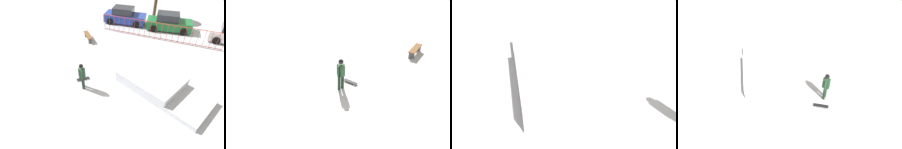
# 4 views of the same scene
# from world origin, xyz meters

# --- Properties ---
(ground_plane) EXTENTS (60.00, 60.00, 0.00)m
(ground_plane) POSITION_xyz_m (0.00, 0.00, 0.00)
(ground_plane) COLOR #B2B7C1
(skate_ramp) EXTENTS (5.95, 4.18, 0.74)m
(skate_ramp) POSITION_xyz_m (1.78, -0.39, 0.32)
(skate_ramp) COLOR silver
(skate_ramp) RESTS_ON ground
(skater) EXTENTS (0.44, 0.39, 1.73)m
(skater) POSITION_xyz_m (-2.20, -2.40, 1.01)
(skater) COLOR black
(skater) RESTS_ON ground
(skateboard) EXTENTS (0.69, 0.72, 0.09)m
(skateboard) POSITION_xyz_m (-2.66, -1.82, 0.08)
(skateboard) COLOR black
(skateboard) RESTS_ON ground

